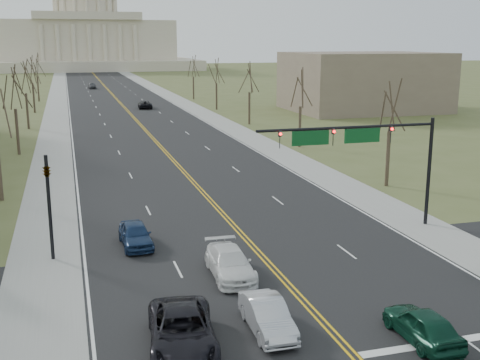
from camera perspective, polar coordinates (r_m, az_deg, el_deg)
ground at (r=25.71m, az=9.77°, el=-15.12°), size 600.00×600.00×0.00m
road at (r=131.22m, az=-11.66°, el=7.58°), size 20.00×380.00×0.01m
cross_road at (r=30.66m, az=4.85°, el=-10.13°), size 120.00×14.00×0.01m
sidewalk_left at (r=130.83m, az=-16.94°, el=7.27°), size 4.00×380.00×0.03m
sidewalk_right at (r=132.69m, az=-6.44°, el=7.82°), size 4.00×380.00×0.03m
center_line at (r=131.22m, az=-11.66°, el=7.58°), size 0.42×380.00×0.01m
edge_line_left at (r=130.82m, az=-15.97°, el=7.33°), size 0.15×380.00×0.01m
edge_line_right at (r=132.34m, az=-7.39°, el=7.78°), size 0.15×380.00×0.01m
stop_bar at (r=27.36m, az=20.49°, el=-13.95°), size 9.50×0.50×0.01m
capitol at (r=270.37m, az=-14.31°, el=13.18°), size 90.00×60.00×50.00m
signal_mast at (r=38.63m, az=11.41°, el=3.44°), size 12.12×0.44×7.20m
signal_left at (r=34.80m, az=-17.70°, el=-1.43°), size 0.32×0.36×6.00m
tree_r_0 at (r=51.49m, az=14.09°, el=6.56°), size 3.74×3.74×8.50m
tree_r_1 at (r=69.44m, az=5.77°, el=8.49°), size 3.74×3.74×8.50m
tree_l_1 at (r=68.65m, az=-20.66°, el=7.99°), size 3.96×3.96×9.00m
tree_r_2 at (r=88.27m, az=0.90°, el=9.53°), size 3.74×3.74×8.50m
tree_l_2 at (r=88.57m, az=-19.73°, el=9.04°), size 3.96×3.96×9.00m
tree_r_3 at (r=107.53m, az=-2.26°, el=10.16°), size 3.74×3.74×8.50m
tree_l_3 at (r=108.51m, az=-19.14°, el=9.70°), size 3.96×3.96×9.00m
tree_r_4 at (r=127.02m, az=-4.47°, el=10.59°), size 3.74×3.74×8.50m
tree_l_4 at (r=128.47m, az=-18.73°, el=10.15°), size 3.96×3.96×9.00m
bldg_right_mass at (r=108.81m, az=11.59°, el=9.13°), size 25.00×20.00×10.00m
car_nb_inner_lead at (r=26.36m, az=16.94°, el=-13.00°), size 1.71×4.22×1.43m
car_sb_inner_lead at (r=26.08m, az=2.60°, el=-12.74°), size 1.55×4.28×1.40m
car_sb_outer_lead at (r=24.77m, az=-5.52°, el=-14.06°), size 3.24×5.91×1.57m
car_sb_inner_second at (r=31.68m, az=-0.96°, el=-7.87°), size 2.19×5.06×1.45m
car_sb_outer_second at (r=36.65m, az=-9.88°, el=-5.11°), size 1.88×4.33×1.45m
car_far_nb at (r=111.13m, az=-9.00°, el=7.09°), size 2.61×5.19×1.41m
car_far_sb at (r=159.24m, az=-13.85°, el=8.68°), size 2.06×4.55×1.52m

